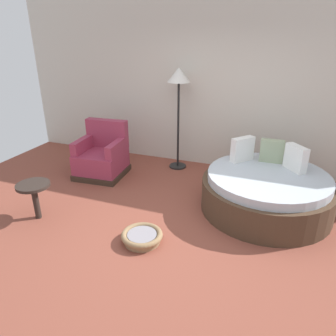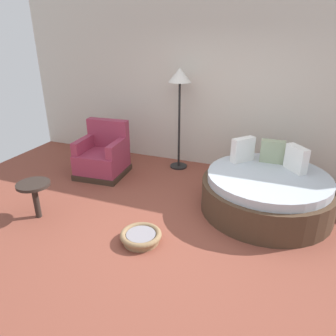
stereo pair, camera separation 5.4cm
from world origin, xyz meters
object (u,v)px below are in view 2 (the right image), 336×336
side_table (34,189)px  floor_lamp (180,85)px  red_armchair (103,156)px  round_daybed (266,192)px  pet_basket (141,236)px

side_table → floor_lamp: bearing=62.8°
red_armchair → side_table: size_ratio=1.81×
red_armchair → floor_lamp: (1.15, 0.78, 1.20)m
round_daybed → side_table: bearing=-155.1°
pet_basket → floor_lamp: bearing=98.5°
side_table → pet_basket: bearing=0.3°
red_armchair → pet_basket: 2.20m
side_table → round_daybed: bearing=24.9°
pet_basket → floor_lamp: size_ratio=0.28×
red_armchair → floor_lamp: 1.84m
round_daybed → side_table: (-2.90, -1.35, 0.14)m
pet_basket → red_armchair: bearing=133.5°
red_armchair → side_table: 1.60m
side_table → floor_lamp: floor_lamp is taller
round_daybed → pet_basket: bearing=-134.8°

